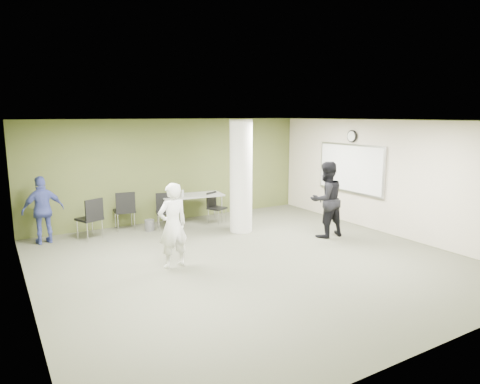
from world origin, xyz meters
TOP-DOWN VIEW (x-y plane):
  - floor at (0.00, 0.00)m, footprint 8.00×8.00m
  - ceiling at (0.00, 0.00)m, footprint 8.00×8.00m
  - wall_back at (0.00, 4.00)m, footprint 8.00×2.80m
  - wall_left at (-4.00, 0.00)m, footprint 0.02×8.00m
  - wall_right_cream at (4.00, 0.00)m, footprint 0.02×8.00m
  - column at (1.00, 2.00)m, footprint 0.56×0.56m
  - whiteboard at (3.92, 1.20)m, footprint 0.05×2.30m
  - wall_clock at (3.92, 1.20)m, footprint 0.06×0.32m
  - folding_table at (0.26, 3.37)m, footprint 1.73×0.92m
  - wastebasket at (-0.99, 3.21)m, footprint 0.25×0.25m
  - chair_back_left at (-2.40, 3.17)m, footprint 0.64×0.64m
  - chair_back_right at (-1.50, 3.56)m, footprint 0.55×0.55m
  - chair_table_left at (-0.56, 3.20)m, footprint 0.56×0.56m
  - chair_table_right at (0.84, 3.12)m, footprint 0.55×0.55m
  - woman_white at (-1.46, 0.43)m, footprint 0.64×0.46m
  - man_black at (2.49, 0.53)m, footprint 0.90×0.70m
  - man_blue at (-3.40, 3.40)m, footprint 0.96×0.51m

SIDE VIEW (x-z plane):
  - floor at x=0.00m, z-range 0.00..0.00m
  - wastebasket at x=-0.99m, z-range 0.00..0.28m
  - chair_table_right at x=0.84m, z-range 0.07..0.90m
  - chair_table_left at x=-0.56m, z-range 0.08..1.00m
  - chair_back_left at x=-2.40m, z-range 0.08..1.07m
  - chair_back_right at x=-1.50m, z-range 0.09..1.09m
  - folding_table at x=0.26m, z-range 0.22..1.25m
  - man_blue at x=-3.40m, z-range 0.00..1.55m
  - woman_white at x=-1.46m, z-range 0.00..1.65m
  - man_black at x=2.49m, z-range 0.00..1.82m
  - wall_back at x=0.00m, z-range 1.39..1.41m
  - wall_left at x=-4.00m, z-range 0.00..2.80m
  - wall_right_cream at x=4.00m, z-range 0.00..2.80m
  - column at x=1.00m, z-range 0.00..2.80m
  - whiteboard at x=3.92m, z-range 0.85..2.15m
  - wall_clock at x=3.92m, z-range 2.19..2.51m
  - ceiling at x=0.00m, z-range 2.80..2.80m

